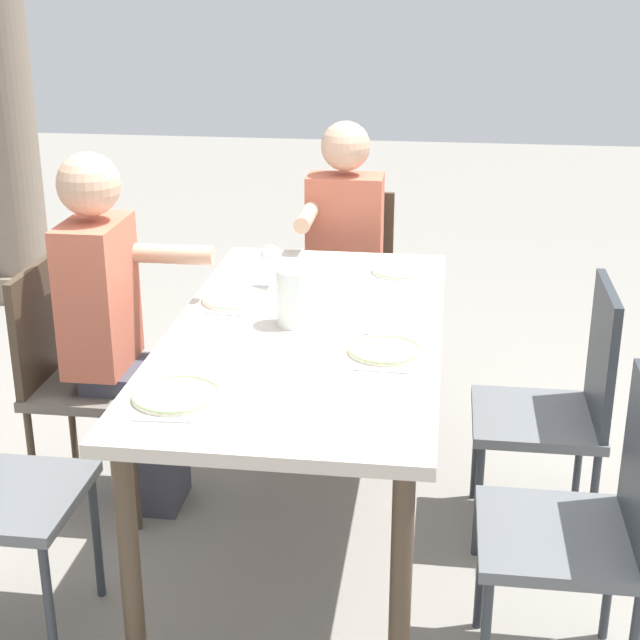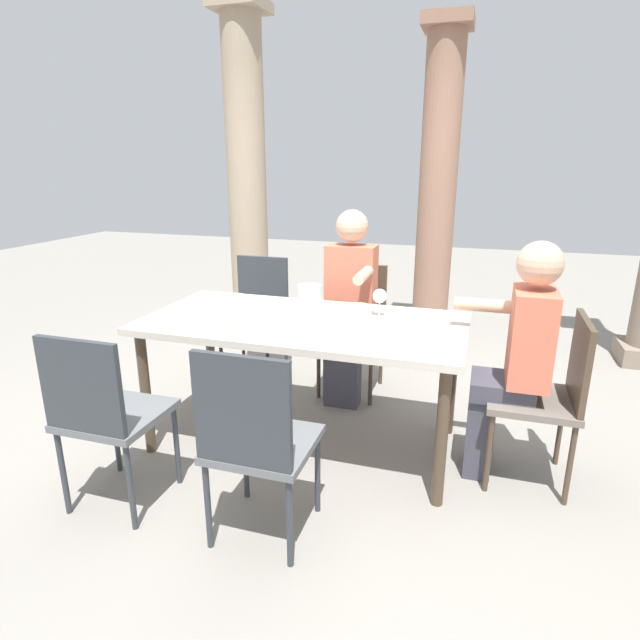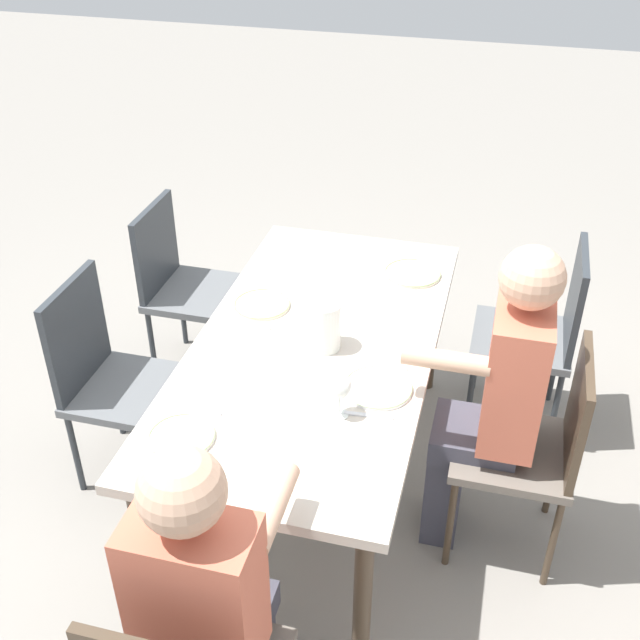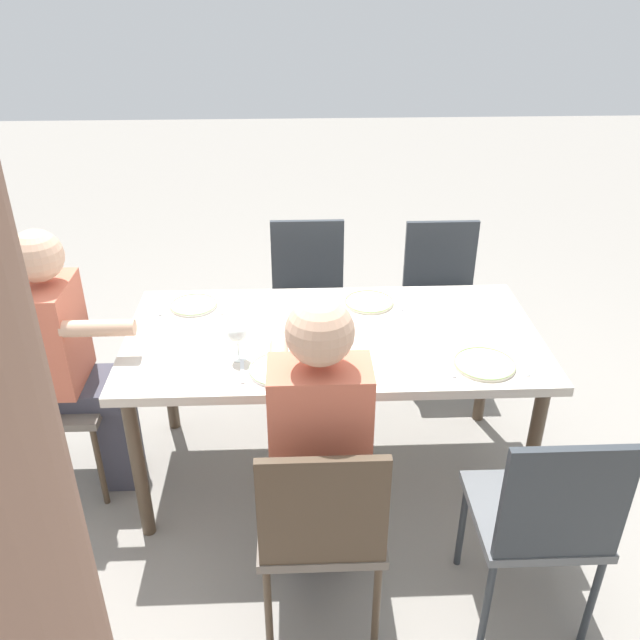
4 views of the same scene
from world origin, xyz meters
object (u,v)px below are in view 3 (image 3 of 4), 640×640
at_px(diner_woman_green, 209,598).
at_px(wine_glass_2, 340,387).
at_px(chair_mid_north, 537,441).
at_px(water_pitcher, 324,328).
at_px(chair_west_south, 181,280).
at_px(diner_man_white, 494,396).
at_px(plate_2, 378,388).
at_px(chair_west_north, 542,328).
at_px(plate_3, 181,437).
at_px(chair_mid_south, 108,371).
at_px(plate_0, 412,273).
at_px(dining_table, 315,357).
at_px(plate_1, 262,304).

distance_m(diner_woman_green, wine_glass_2, 0.80).
bearing_deg(chair_mid_north, water_pitcher, -94.41).
relative_size(chair_west_south, diner_man_white, 0.69).
relative_size(plate_2, water_pitcher, 1.27).
bearing_deg(chair_west_north, wine_glass_2, -32.32).
height_order(diner_woman_green, plate_3, diner_woman_green).
bearing_deg(chair_mid_north, diner_woman_green, -39.51).
bearing_deg(plate_3, chair_mid_south, -132.97).
bearing_deg(chair_mid_south, plate_0, 120.65).
xyz_separation_m(plate_2, wine_glass_2, (0.17, -0.10, 0.11)).
bearing_deg(chair_west_north, diner_woman_green, -25.54).
height_order(dining_table, plate_1, plate_1).
bearing_deg(water_pitcher, chair_west_north, 130.28).
distance_m(chair_mid_south, diner_woman_green, 1.39).
relative_size(diner_woman_green, plate_0, 5.13).
height_order(dining_table, plate_2, plate_2).
bearing_deg(diner_woman_green, wine_glass_2, 165.83).
relative_size(chair_mid_south, plate_0, 3.74).
relative_size(chair_mid_north, plate_0, 3.69).
height_order(dining_table, plate_0, plate_0).
distance_m(chair_west_south, chair_mid_south, 0.77).
distance_m(chair_mid_south, plate_1, 0.71).
height_order(plate_2, water_pitcher, water_pitcher).
bearing_deg(diner_man_white, plate_1, -106.05).
xyz_separation_m(dining_table, plate_1, (-0.19, -0.28, 0.08)).
bearing_deg(dining_table, chair_west_north, 127.97).
height_order(chair_mid_south, plate_2, chair_mid_south).
xyz_separation_m(chair_west_north, plate_0, (0.08, -0.59, 0.25)).
distance_m(diner_man_white, plate_2, 0.44).
relative_size(diner_woman_green, plate_2, 5.16).
bearing_deg(chair_west_south, plate_3, 24.07).
height_order(dining_table, water_pitcher, water_pitcher).
bearing_deg(water_pitcher, dining_table, -119.76).
distance_m(dining_table, wine_glass_2, 0.48).
xyz_separation_m(diner_man_white, plate_0, (-0.69, -0.41, 0.06)).
bearing_deg(dining_table, chair_mid_south, -84.29).
xyz_separation_m(dining_table, diner_man_white, (0.09, 0.70, 0.02)).
height_order(diner_woman_green, diner_man_white, diner_man_white).
relative_size(chair_west_south, plate_2, 3.69).
distance_m(chair_west_north, plate_2, 1.12).
xyz_separation_m(chair_west_south, chair_mid_south, (0.77, -0.00, -0.01)).
bearing_deg(dining_table, plate_3, -23.54).
bearing_deg(chair_mid_south, plate_3, 47.03).
bearing_deg(plate_1, chair_mid_north, 76.45).
distance_m(chair_mid_north, plate_3, 1.31).
height_order(diner_woman_green, plate_0, diner_woman_green).
bearing_deg(water_pitcher, plate_3, -27.43).
height_order(chair_west_north, plate_0, chair_west_north).
bearing_deg(water_pitcher, chair_mid_south, -86.01).
xyz_separation_m(plate_1, water_pitcher, (0.21, 0.32, 0.08)).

